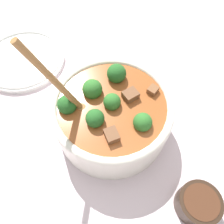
# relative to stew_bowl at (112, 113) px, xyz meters

# --- Properties ---
(ground_plane) EXTENTS (4.00, 4.00, 0.00)m
(ground_plane) POSITION_rel_stew_bowl_xyz_m (-0.00, 0.00, -0.06)
(ground_plane) COLOR silver
(stew_bowl) EXTENTS (0.26, 0.25, 0.26)m
(stew_bowl) POSITION_rel_stew_bowl_xyz_m (0.00, 0.00, 0.00)
(stew_bowl) COLOR white
(stew_bowl) RESTS_ON ground_plane
(condiment_bowl) EXTENTS (0.08, 0.08, 0.05)m
(condiment_bowl) POSITION_rel_stew_bowl_xyz_m (-0.18, 0.15, -0.03)
(condiment_bowl) COLOR black
(condiment_bowl) RESTS_ON ground_plane
(empty_plate) EXTENTS (0.23, 0.23, 0.02)m
(empty_plate) POSITION_rel_stew_bowl_xyz_m (0.28, -0.17, -0.05)
(empty_plate) COLOR white
(empty_plate) RESTS_ON ground_plane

